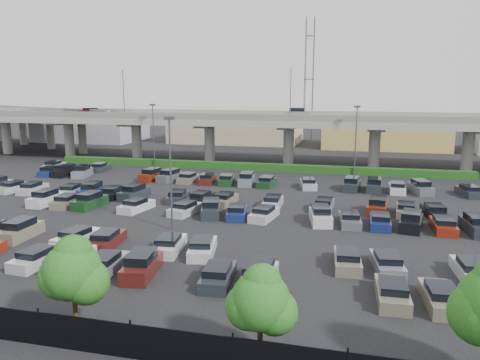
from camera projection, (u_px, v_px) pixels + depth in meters
The scene contains 10 objects.
ground at pixel (200, 208), 50.42m from camera, with size 280.00×280.00×0.00m, color black.
overpass at pixel (259, 123), 79.62m from camera, with size 150.00×13.00×15.80m.
on_ramp at pixel (37, 116), 102.37m from camera, with size 50.93×30.13×8.80m.
hedge at pixel (251, 167), 74.14m from camera, with size 66.00×1.60×1.10m, color #153D11.
fence at pixel (21, 326), 23.58m from camera, with size 70.00×0.10×2.00m.
tree_row at pixel (49, 268), 24.30m from camera, with size 65.07×3.66×5.94m.
parked_cars at pixel (183, 210), 47.08m from camera, with size 63.06×41.64×1.67m.
light_poles at pixel (170, 147), 52.10m from camera, with size 66.90×48.38×10.30m.
distant_buildings at pixel (339, 129), 105.69m from camera, with size 138.00×24.00×9.00m.
comm_tower at pixel (309, 77), 117.00m from camera, with size 2.40×2.40×30.00m.
Camera 1 is at (15.88, -46.45, 12.66)m, focal length 35.00 mm.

